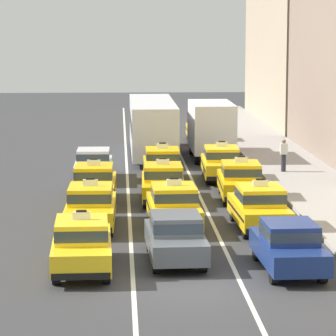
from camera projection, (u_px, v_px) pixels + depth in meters
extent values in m
plane|color=#353538|center=(188.00, 287.00, 27.60)|extent=(160.00, 160.00, 0.00)
cube|color=silver|center=(127.00, 178.00, 47.27)|extent=(0.14, 80.00, 0.01)
cube|color=silver|center=(191.00, 177.00, 47.43)|extent=(0.14, 80.00, 0.01)
cube|color=#9E9993|center=(322.00, 192.00, 42.77)|extent=(4.00, 90.00, 0.15)
cylinder|color=black|center=(60.00, 250.00, 30.84)|extent=(0.25, 0.65, 0.64)
cylinder|color=black|center=(105.00, 249.00, 30.95)|extent=(0.25, 0.65, 0.64)
cylinder|color=black|center=(56.00, 274.00, 27.82)|extent=(0.25, 0.65, 0.64)
cylinder|color=black|center=(106.00, 273.00, 27.93)|extent=(0.25, 0.65, 0.64)
cube|color=yellow|center=(82.00, 250.00, 29.33)|extent=(1.90, 4.54, 0.70)
cube|color=black|center=(82.00, 248.00, 29.33)|extent=(1.91, 4.18, 0.10)
cube|color=yellow|center=(82.00, 230.00, 29.08)|extent=(1.65, 2.14, 0.64)
cube|color=#2D3842|center=(82.00, 230.00, 29.08)|extent=(1.67, 2.16, 0.35)
cube|color=white|center=(81.00, 216.00, 29.02)|extent=(0.56, 0.13, 0.24)
cube|color=black|center=(81.00, 211.00, 28.99)|extent=(0.32, 0.12, 0.06)
cube|color=black|center=(83.00, 241.00, 31.55)|extent=(1.71, 0.18, 0.20)
cube|color=black|center=(81.00, 276.00, 27.19)|extent=(1.71, 0.18, 0.20)
cylinder|color=black|center=(74.00, 212.00, 36.95)|extent=(0.25, 0.64, 0.64)
cylinder|color=black|center=(112.00, 212.00, 37.00)|extent=(0.25, 0.64, 0.64)
cylinder|color=black|center=(68.00, 229.00, 33.93)|extent=(0.25, 0.64, 0.64)
cylinder|color=black|center=(109.00, 229.00, 33.97)|extent=(0.25, 0.64, 0.64)
cube|color=yellow|center=(91.00, 211.00, 35.41)|extent=(1.88, 4.53, 0.70)
cube|color=black|center=(91.00, 210.00, 35.40)|extent=(1.90, 4.17, 0.10)
cube|color=yellow|center=(90.00, 194.00, 35.16)|extent=(1.64, 2.13, 0.64)
cube|color=#2D3842|center=(90.00, 194.00, 35.16)|extent=(1.66, 2.15, 0.35)
cube|color=white|center=(90.00, 183.00, 35.09)|extent=(0.56, 0.13, 0.24)
cube|color=black|center=(90.00, 179.00, 35.07)|extent=(0.32, 0.12, 0.06)
cube|color=black|center=(94.00, 206.00, 37.63)|extent=(1.71, 0.17, 0.20)
cube|color=black|center=(88.00, 230.00, 33.26)|extent=(1.71, 0.17, 0.20)
cylinder|color=black|center=(79.00, 189.00, 42.07)|extent=(0.25, 0.64, 0.64)
cylinder|color=black|center=(112.00, 189.00, 42.12)|extent=(0.25, 0.64, 0.64)
cylinder|color=black|center=(75.00, 202.00, 39.05)|extent=(0.25, 0.64, 0.64)
cylinder|color=black|center=(110.00, 202.00, 39.10)|extent=(0.25, 0.64, 0.64)
cube|color=yellow|center=(94.00, 187.00, 40.53)|extent=(1.89, 4.53, 0.70)
cube|color=black|center=(94.00, 186.00, 40.53)|extent=(1.90, 4.17, 0.10)
cube|color=yellow|center=(94.00, 173.00, 40.28)|extent=(1.64, 2.13, 0.64)
cube|color=#2D3842|center=(94.00, 173.00, 40.28)|extent=(1.66, 2.15, 0.35)
cube|color=white|center=(94.00, 163.00, 40.22)|extent=(0.56, 0.13, 0.24)
cube|color=black|center=(94.00, 159.00, 40.19)|extent=(0.32, 0.12, 0.06)
cube|color=black|center=(96.00, 185.00, 42.75)|extent=(1.71, 0.17, 0.20)
cube|color=black|center=(92.00, 203.00, 38.39)|extent=(1.71, 0.17, 0.20)
cylinder|color=black|center=(80.00, 170.00, 47.74)|extent=(0.25, 0.64, 0.64)
cylinder|color=black|center=(109.00, 170.00, 47.80)|extent=(0.25, 0.64, 0.64)
cylinder|color=black|center=(77.00, 179.00, 44.93)|extent=(0.25, 0.64, 0.64)
cylinder|color=black|center=(108.00, 179.00, 44.99)|extent=(0.25, 0.64, 0.64)
cube|color=silver|center=(93.00, 168.00, 46.31)|extent=(1.80, 4.32, 0.66)
cube|color=silver|center=(93.00, 155.00, 46.12)|extent=(1.58, 1.91, 0.60)
cube|color=#2D3842|center=(93.00, 155.00, 46.12)|extent=(1.60, 1.93, 0.33)
cylinder|color=black|center=(150.00, 242.00, 31.90)|extent=(0.26, 0.65, 0.64)
cylinder|color=black|center=(193.00, 241.00, 32.02)|extent=(0.26, 0.65, 0.64)
cylinder|color=black|center=(156.00, 263.00, 29.10)|extent=(0.26, 0.65, 0.64)
cylinder|color=black|center=(203.00, 262.00, 29.22)|extent=(0.26, 0.65, 0.64)
cube|color=#4C5156|center=(175.00, 242.00, 30.51)|extent=(1.90, 4.36, 0.66)
cube|color=#4C5156|center=(176.00, 223.00, 30.31)|extent=(1.62, 1.95, 0.60)
cube|color=#2D3842|center=(176.00, 223.00, 30.31)|extent=(1.64, 1.97, 0.33)
cylinder|color=black|center=(152.00, 212.00, 36.99)|extent=(0.26, 0.65, 0.64)
cylinder|color=black|center=(189.00, 212.00, 37.11)|extent=(0.26, 0.65, 0.64)
cylinder|color=black|center=(157.00, 229.00, 33.98)|extent=(0.26, 0.65, 0.64)
cylinder|color=black|center=(198.00, 228.00, 34.09)|extent=(0.26, 0.65, 0.64)
cube|color=yellow|center=(174.00, 211.00, 35.49)|extent=(1.93, 4.55, 0.70)
cube|color=black|center=(174.00, 209.00, 35.48)|extent=(1.94, 4.19, 0.10)
cube|color=yellow|center=(174.00, 194.00, 35.24)|extent=(1.66, 2.15, 0.64)
cube|color=#2D3842|center=(174.00, 194.00, 35.24)|extent=(1.68, 2.17, 0.35)
cube|color=white|center=(174.00, 182.00, 35.17)|extent=(0.56, 0.14, 0.24)
cube|color=black|center=(174.00, 178.00, 35.15)|extent=(0.32, 0.12, 0.06)
cube|color=black|center=(169.00, 206.00, 37.70)|extent=(1.71, 0.19, 0.20)
cube|color=black|center=(179.00, 230.00, 33.35)|extent=(1.71, 0.19, 0.20)
cylinder|color=black|center=(146.00, 189.00, 42.29)|extent=(0.26, 0.65, 0.64)
cylinder|color=black|center=(178.00, 188.00, 42.33)|extent=(0.26, 0.65, 0.64)
cylinder|color=black|center=(146.00, 201.00, 39.27)|extent=(0.26, 0.65, 0.64)
cylinder|color=black|center=(181.00, 201.00, 39.31)|extent=(0.26, 0.65, 0.64)
cube|color=yellow|center=(163.00, 187.00, 40.75)|extent=(1.91, 4.54, 0.70)
cube|color=black|center=(163.00, 186.00, 40.74)|extent=(1.92, 4.19, 0.10)
cube|color=yellow|center=(163.00, 172.00, 40.50)|extent=(1.65, 2.14, 0.64)
cube|color=#2D3842|center=(163.00, 172.00, 40.50)|extent=(1.67, 2.16, 0.35)
cube|color=white|center=(163.00, 162.00, 40.43)|extent=(0.56, 0.13, 0.24)
cube|color=black|center=(163.00, 158.00, 40.41)|extent=(0.32, 0.12, 0.06)
cube|color=black|center=(162.00, 184.00, 42.97)|extent=(1.71, 0.18, 0.20)
cube|color=black|center=(164.00, 202.00, 38.60)|extent=(1.71, 0.18, 0.20)
cylinder|color=black|center=(147.00, 171.00, 47.47)|extent=(0.25, 0.64, 0.64)
cylinder|color=black|center=(176.00, 170.00, 47.53)|extent=(0.25, 0.64, 0.64)
cylinder|color=black|center=(148.00, 181.00, 44.45)|extent=(0.25, 0.64, 0.64)
cylinder|color=black|center=(179.00, 180.00, 44.51)|extent=(0.25, 0.64, 0.64)
cube|color=yellow|center=(162.00, 168.00, 45.94)|extent=(1.84, 4.52, 0.70)
cube|color=black|center=(162.00, 167.00, 45.93)|extent=(1.86, 4.16, 0.10)
cube|color=yellow|center=(162.00, 155.00, 45.69)|extent=(1.62, 2.12, 0.64)
cube|color=#2D3842|center=(162.00, 155.00, 45.69)|extent=(1.64, 2.14, 0.35)
cube|color=white|center=(162.00, 146.00, 45.62)|extent=(0.56, 0.13, 0.24)
cube|color=black|center=(162.00, 143.00, 45.60)|extent=(0.32, 0.11, 0.06)
cube|color=black|center=(161.00, 167.00, 48.16)|extent=(1.71, 0.16, 0.20)
cube|color=black|center=(164.00, 181.00, 43.80)|extent=(1.71, 0.16, 0.20)
cylinder|color=black|center=(134.00, 143.00, 58.45)|extent=(0.24, 0.64, 0.64)
cylinder|color=black|center=(166.00, 143.00, 58.56)|extent=(0.24, 0.64, 0.64)
cylinder|color=black|center=(137.00, 158.00, 51.82)|extent=(0.24, 0.64, 0.64)
cylinder|color=black|center=(173.00, 158.00, 51.93)|extent=(0.24, 0.64, 0.64)
cube|color=silver|center=(152.00, 126.00, 54.97)|extent=(2.54, 11.21, 2.90)
cube|color=#2D3842|center=(152.00, 121.00, 54.94)|extent=(2.56, 10.76, 0.84)
cube|color=black|center=(149.00, 98.00, 60.27)|extent=(2.13, 0.09, 0.36)
cylinder|color=black|center=(257.00, 251.00, 30.67)|extent=(0.26, 0.65, 0.64)
cylinder|color=black|center=(301.00, 250.00, 30.79)|extent=(0.26, 0.65, 0.64)
cylinder|color=black|center=(274.00, 273.00, 27.88)|extent=(0.26, 0.65, 0.64)
cylinder|color=black|center=(322.00, 272.00, 28.00)|extent=(0.26, 0.65, 0.64)
cube|color=navy|center=(288.00, 251.00, 29.29)|extent=(1.89, 4.35, 0.66)
cube|color=navy|center=(290.00, 232.00, 29.09)|extent=(1.62, 1.95, 0.60)
cube|color=#2D3842|center=(290.00, 232.00, 29.09)|extent=(1.64, 1.97, 0.33)
cylinder|color=black|center=(234.00, 213.00, 36.79)|extent=(0.26, 0.65, 0.64)
cylinder|color=black|center=(271.00, 213.00, 36.91)|extent=(0.26, 0.65, 0.64)
cylinder|color=black|center=(246.00, 230.00, 33.78)|extent=(0.26, 0.65, 0.64)
cylinder|color=black|center=(287.00, 229.00, 33.89)|extent=(0.26, 0.65, 0.64)
cube|color=yellow|center=(259.00, 212.00, 35.29)|extent=(1.91, 4.54, 0.70)
cube|color=black|center=(259.00, 210.00, 35.28)|extent=(1.92, 4.18, 0.10)
cube|color=yellow|center=(260.00, 195.00, 35.04)|extent=(1.65, 2.14, 0.64)
cube|color=#2D3842|center=(260.00, 195.00, 35.04)|extent=(1.67, 2.16, 0.35)
cube|color=white|center=(260.00, 183.00, 34.97)|extent=(0.56, 0.13, 0.24)
cube|color=black|center=(260.00, 179.00, 34.95)|extent=(0.32, 0.12, 0.06)
cube|color=black|center=(250.00, 207.00, 37.51)|extent=(1.71, 0.18, 0.20)
cube|color=black|center=(270.00, 231.00, 33.15)|extent=(1.71, 0.18, 0.20)
cylinder|color=black|center=(221.00, 186.00, 42.90)|extent=(0.27, 0.65, 0.64)
cylinder|color=black|center=(254.00, 186.00, 42.91)|extent=(0.27, 0.65, 0.64)
cylinder|color=black|center=(226.00, 199.00, 39.88)|extent=(0.27, 0.65, 0.64)
cylinder|color=black|center=(261.00, 198.00, 39.89)|extent=(0.27, 0.65, 0.64)
cube|color=yellow|center=(241.00, 184.00, 41.34)|extent=(2.00, 4.57, 0.70)
cube|color=black|center=(241.00, 183.00, 41.33)|extent=(2.00, 4.22, 0.10)
cube|color=yellow|center=(241.00, 170.00, 41.09)|extent=(1.69, 2.17, 0.64)
cube|color=#2D3842|center=(241.00, 170.00, 41.09)|extent=(1.71, 2.19, 0.35)
cube|color=white|center=(241.00, 160.00, 41.02)|extent=(0.56, 0.14, 0.24)
cube|color=black|center=(241.00, 156.00, 41.00)|extent=(0.32, 0.12, 0.06)
cube|color=black|center=(236.00, 182.00, 43.56)|extent=(1.71, 0.22, 0.20)
cube|color=black|center=(245.00, 199.00, 39.19)|extent=(1.71, 0.22, 0.20)
cylinder|color=black|center=(205.00, 169.00, 48.14)|extent=(0.26, 0.65, 0.64)
cylinder|color=black|center=(234.00, 169.00, 48.16)|extent=(0.26, 0.65, 0.64)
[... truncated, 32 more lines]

